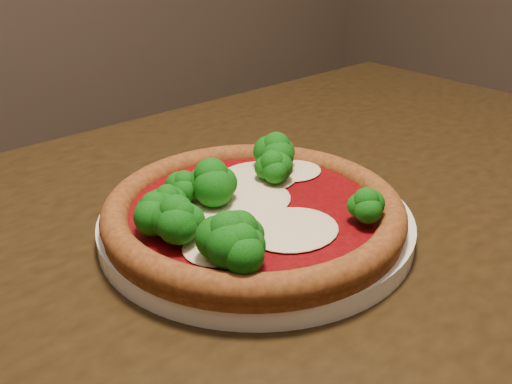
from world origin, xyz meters
TOP-DOWN VIEW (x-y plane):
  - dining_table at (-0.00, 0.01)m, footprint 1.32×0.92m
  - plate at (0.01, 0.06)m, footprint 0.28×0.28m
  - pizza at (-0.01, 0.05)m, footprint 0.26×0.26m

SIDE VIEW (x-z plane):
  - dining_table at x=0.00m, z-range 0.28..1.03m
  - plate at x=0.01m, z-range 0.75..0.77m
  - pizza at x=-0.01m, z-range 0.75..0.82m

